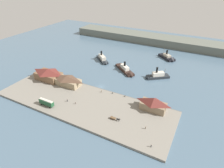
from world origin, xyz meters
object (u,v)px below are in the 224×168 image
object	(u,v)px
ferry_approaching_west	(155,76)
pedestrian_walking_west	(75,103)
ferry_shed_customs_shed	(153,104)
ferry_shed_west_terminal	(67,80)
horse_cart	(115,118)
ferry_outer_harbor	(168,58)
ferry_near_quay	(126,71)
mooring_post_west	(113,93)
mooring_post_east	(125,96)
pedestrian_by_tram	(146,128)
pedestrian_near_east_shed	(101,91)
ferry_shed_east_terminal	(48,74)
ferry_moored_west	(103,59)
pedestrian_walking_east	(151,146)
pedestrian_standing_center	(67,100)
street_tram	(46,102)

from	to	relation	value
ferry_approaching_west	pedestrian_walking_west	bearing A→B (deg)	-119.97
ferry_shed_customs_shed	ferry_shed_west_terminal	bearing A→B (deg)	-179.22
horse_cart	ferry_outer_harbor	world-z (taller)	ferry_outer_harbor
ferry_near_quay	mooring_post_west	bearing A→B (deg)	-80.63
horse_cart	mooring_post_east	size ratio (longest dim) A/B	6.56
ferry_approaching_west	pedestrian_by_tram	bearing A→B (deg)	-78.21
horse_cart	pedestrian_by_tram	distance (m)	16.65
ferry_shed_west_terminal	mooring_post_east	xyz separation A→B (m)	(41.90, 4.84, -2.92)
pedestrian_near_east_shed	ferry_near_quay	xyz separation A→B (m)	(1.56, 36.03, -0.51)
ferry_shed_east_terminal	ferry_moored_west	distance (m)	51.51
ferry_shed_customs_shed	horse_cart	world-z (taller)	ferry_shed_customs_shed
pedestrian_walking_east	ferry_approaching_west	world-z (taller)	ferry_approaching_west
pedestrian_standing_center	pedestrian_near_east_shed	size ratio (longest dim) A/B	1.11
pedestrian_by_tram	mooring_post_east	bearing A→B (deg)	134.99
ferry_shed_west_terminal	ferry_shed_east_terminal	bearing A→B (deg)	-179.51
street_tram	ferry_approaching_west	size ratio (longest dim) A/B	0.54
ferry_shed_customs_shed	ferry_moored_west	size ratio (longest dim) A/B	0.77
ferry_shed_east_terminal	ferry_shed_west_terminal	world-z (taller)	ferry_shed_east_terminal
ferry_approaching_west	ferry_outer_harbor	distance (m)	40.18
pedestrian_near_east_shed	pedestrian_by_tram	size ratio (longest dim) A/B	0.95
ferry_shed_east_terminal	ferry_approaching_west	size ratio (longest dim) A/B	1.06
ferry_shed_west_terminal	street_tram	distance (m)	25.33
ferry_outer_harbor	ferry_shed_west_terminal	bearing A→B (deg)	-122.51
pedestrian_by_tram	ferry_near_quay	size ratio (longest dim) A/B	0.07
pedestrian_standing_center	pedestrian_near_east_shed	xyz separation A→B (m)	(12.98, 18.38, -0.08)
pedestrian_by_tram	ferry_outer_harbor	world-z (taller)	ferry_outer_harbor
pedestrian_near_east_shed	mooring_post_east	distance (m)	15.85
ferry_shed_east_terminal	horse_cart	xyz separation A→B (m)	(62.76, -17.01, -3.19)
pedestrian_walking_west	street_tram	bearing A→B (deg)	-146.47
ferry_shed_east_terminal	ferry_moored_west	world-z (taller)	ferry_shed_east_terminal
pedestrian_near_east_shed	ferry_near_quay	size ratio (longest dim) A/B	0.07
ferry_shed_west_terminal	ferry_approaching_west	world-z (taller)	ferry_approaching_west
pedestrian_by_tram	mooring_post_east	distance (m)	29.49
pedestrian_standing_center	ferry_outer_harbor	distance (m)	103.15
mooring_post_east	ferry_outer_harbor	size ratio (longest dim) A/B	0.05
ferry_shed_east_terminal	ferry_shed_west_terminal	xyz separation A→B (m)	(16.63, 0.14, -0.74)
ferry_shed_customs_shed	pedestrian_walking_west	bearing A→B (deg)	-158.64
pedestrian_by_tram	ferry_moored_west	size ratio (longest dim) A/B	0.09
pedestrian_walking_east	pedestrian_walking_west	xyz separation A→B (m)	(-49.68, 10.13, -0.06)
street_tram	pedestrian_standing_center	size ratio (longest dim) A/B	5.42
street_tram	pedestrian_walking_west	world-z (taller)	street_tram
ferry_shed_east_terminal	pedestrian_by_tram	bearing A→B (deg)	-11.31
pedestrian_near_east_shed	ferry_approaching_west	bearing A→B (deg)	56.43
ferry_shed_customs_shed	mooring_post_west	distance (m)	28.24
street_tram	ferry_moored_west	distance (m)	73.17
mooring_post_east	mooring_post_west	bearing A→B (deg)	-178.65
ferry_shed_west_terminal	horse_cart	world-z (taller)	ferry_shed_west_terminal
ferry_approaching_west	ferry_outer_harbor	size ratio (longest dim) A/B	0.96
pedestrian_near_east_shed	mooring_post_east	world-z (taller)	pedestrian_near_east_shed
pedestrian_walking_west	pedestrian_walking_east	bearing A→B (deg)	-11.52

